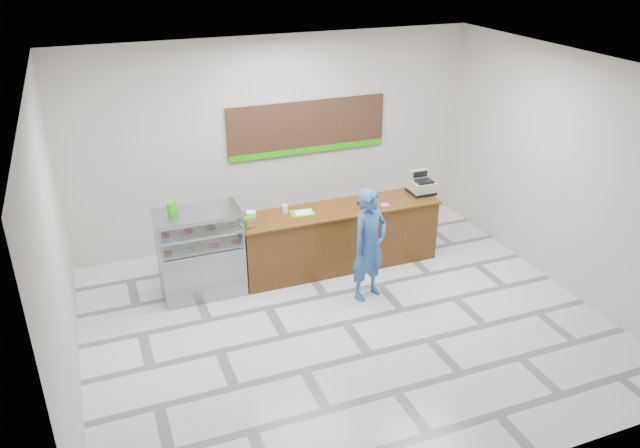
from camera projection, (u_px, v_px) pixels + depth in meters
name	position (u px, v px, depth m)	size (l,w,h in m)	color
floor	(345.00, 323.00, 8.72)	(7.00, 7.00, 0.00)	silver
back_wall	(276.00, 141.00, 10.49)	(7.00, 7.00, 0.00)	#BCB6AD
ceiling	(351.00, 71.00, 7.21)	(7.00, 7.00, 0.00)	silver
sales_counter	(339.00, 237.00, 9.98)	(3.26, 0.76, 1.03)	#5E3513
display_case	(201.00, 252.00, 9.18)	(1.22, 0.72, 1.33)	gray
menu_board	(308.00, 128.00, 10.56)	(2.80, 0.06, 0.90)	black
cash_register	(421.00, 185.00, 10.27)	(0.39, 0.41, 0.37)	black
card_terminal	(362.00, 204.00, 9.86)	(0.08, 0.16, 0.04)	black
serving_tray	(302.00, 213.00, 9.56)	(0.39, 0.30, 0.02)	#44C211
napkin_box	(251.00, 215.00, 9.39)	(0.13, 0.13, 0.11)	white
straw_cup	(285.00, 209.00, 9.59)	(0.08, 0.08, 0.12)	silver
promo_box	(249.00, 222.00, 9.12)	(0.17, 0.11, 0.15)	#22A30B
donut_decal	(385.00, 205.00, 9.88)	(0.16, 0.16, 0.00)	#DF5A7C
green_cup_left	(171.00, 208.00, 8.84)	(0.10, 0.10, 0.15)	#22A30B
green_cup_right	(174.00, 206.00, 8.90)	(0.10, 0.10, 0.15)	#22A30B
customer	(369.00, 245.00, 9.01)	(0.62, 0.41, 1.71)	#2C5896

